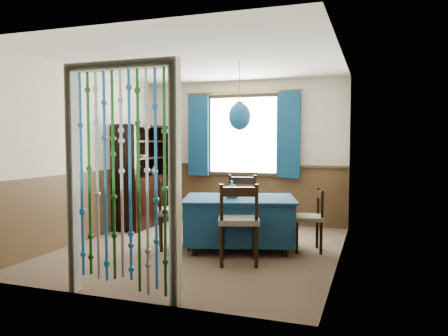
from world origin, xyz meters
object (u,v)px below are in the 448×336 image
at_px(chair_far, 240,205).
at_px(vase_table, 232,190).
at_px(chair_left, 172,212).
at_px(bowl_shelf, 141,156).
at_px(chair_near, 239,221).
at_px(chair_right, 310,218).
at_px(vase_sideboard, 154,170).
at_px(dining_table, 239,219).
at_px(sideboard, 144,191).
at_px(pendant_lamp, 240,116).

relative_size(chair_far, vase_table, 4.68).
distance_m(chair_far, chair_left, 1.13).
relative_size(vase_table, bowl_shelf, 0.94).
bearing_deg(bowl_shelf, vase_table, -25.32).
height_order(chair_near, chair_right, chair_near).
distance_m(chair_left, bowl_shelf, 1.70).
distance_m(chair_far, bowl_shelf, 1.94).
xyz_separation_m(chair_far, vase_table, (0.09, -0.69, 0.30)).
height_order(vase_table, vase_sideboard, vase_sideboard).
distance_m(chair_near, vase_sideboard, 3.00).
bearing_deg(chair_near, dining_table, 88.58).
distance_m(chair_left, vase_table, 0.87).
xyz_separation_m(chair_near, sideboard, (-2.25, 1.75, 0.09)).
bearing_deg(sideboard, chair_far, -11.31).
relative_size(pendant_lamp, vase_table, 4.52).
bearing_deg(chair_far, sideboard, -18.27).
height_order(pendant_lamp, vase_sideboard, pendant_lamp).
bearing_deg(bowl_shelf, chair_right, -12.73).
distance_m(chair_near, vase_table, 0.77).
distance_m(chair_right, vase_sideboard, 3.14).
bearing_deg(vase_table, sideboard, 150.61).
height_order(chair_near, sideboard, sideboard).
distance_m(chair_right, bowl_shelf, 3.06).
height_order(chair_left, bowl_shelf, bowl_shelf).
bearing_deg(chair_near, chair_left, 139.61).
height_order(chair_left, vase_table, chair_left).
xyz_separation_m(chair_near, pendant_lamp, (-0.20, 0.67, 1.27)).
bearing_deg(vase_sideboard, chair_right, -20.97).
bearing_deg(vase_table, dining_table, 13.44).
xyz_separation_m(chair_left, bowl_shelf, (-1.10, 1.09, 0.70)).
height_order(chair_right, sideboard, sideboard).
xyz_separation_m(chair_near, vase_sideboard, (-2.19, 2.00, 0.43)).
xyz_separation_m(dining_table, chair_near, (0.20, -0.67, 0.10)).
height_order(dining_table, vase_sideboard, vase_sideboard).
xyz_separation_m(chair_far, chair_left, (-0.70, -0.89, -0.00)).
xyz_separation_m(sideboard, pendant_lamp, (2.05, -1.08, 1.18)).
xyz_separation_m(chair_left, vase_table, (0.79, 0.20, 0.30)).
distance_m(chair_left, pendant_lamp, 1.58).
bearing_deg(chair_left, pendant_lamp, 75.05).
distance_m(pendant_lamp, vase_table, 0.98).
relative_size(chair_near, bowl_shelf, 4.52).
distance_m(chair_right, pendant_lamp, 1.63).
relative_size(chair_far, vase_sideboard, 5.69).
distance_m(chair_right, sideboard, 3.08).
height_order(chair_right, pendant_lamp, pendant_lamp).
bearing_deg(bowl_shelf, pendant_lamp, -23.65).
relative_size(chair_right, vase_sideboard, 5.01).
distance_m(chair_far, vase_sideboard, 1.97).
bearing_deg(chair_right, vase_table, 87.81).
distance_m(dining_table, vase_table, 0.40).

